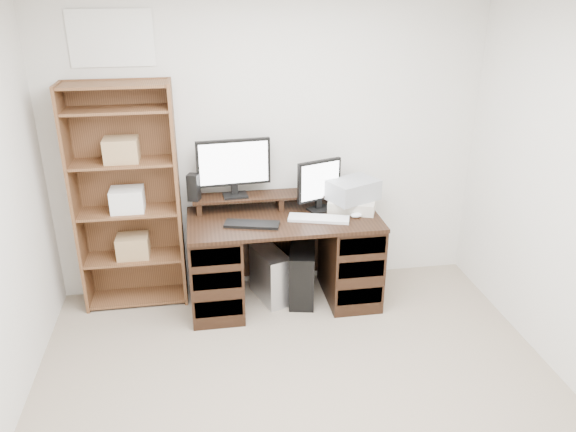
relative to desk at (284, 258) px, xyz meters
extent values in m
cube|color=silver|center=(-0.06, 0.37, 0.86)|extent=(3.50, 0.02, 2.50)
cube|color=white|center=(-1.19, 0.35, 1.69)|extent=(0.60, 0.01, 0.40)
cube|color=black|center=(0.00, -0.01, 0.35)|extent=(1.50, 0.70, 0.03)
cube|color=black|center=(-0.55, -0.01, -0.03)|extent=(0.40, 0.66, 0.72)
cube|color=black|center=(0.55, -0.01, -0.03)|extent=(0.40, 0.66, 0.72)
cube|color=black|center=(0.00, 0.32, 0.01)|extent=(1.48, 0.02, 0.65)
cube|color=black|center=(-0.55, -0.34, -0.21)|extent=(0.36, 0.01, 0.14)
cube|color=black|center=(-0.55, -0.34, 0.03)|extent=(0.36, 0.01, 0.14)
cube|color=black|center=(-0.55, -0.34, 0.23)|extent=(0.36, 0.01, 0.14)
cube|color=black|center=(0.55, -0.34, -0.21)|extent=(0.36, 0.01, 0.14)
cube|color=black|center=(0.55, -0.34, 0.03)|extent=(0.36, 0.01, 0.14)
cube|color=black|center=(0.55, -0.34, 0.23)|extent=(0.36, 0.01, 0.14)
cube|color=black|center=(-0.65, 0.21, 0.41)|extent=(0.04, 0.20, 0.10)
cube|color=black|center=(0.00, 0.21, 0.41)|extent=(0.04, 0.20, 0.10)
cube|color=black|center=(0.65, 0.21, 0.41)|extent=(0.04, 0.20, 0.10)
cube|color=black|center=(0.00, 0.21, 0.47)|extent=(1.40, 0.22, 0.02)
cube|color=black|center=(-0.36, 0.20, 0.49)|extent=(0.20, 0.16, 0.02)
cube|color=black|center=(-0.36, 0.22, 0.55)|extent=(0.06, 0.04, 0.11)
cube|color=black|center=(-0.36, 0.22, 0.76)|extent=(0.58, 0.08, 0.37)
cube|color=white|center=(-0.36, 0.20, 0.76)|extent=(0.54, 0.05, 0.33)
cube|color=black|center=(0.31, 0.09, 0.37)|extent=(0.22, 0.19, 0.02)
cube|color=black|center=(0.30, 0.11, 0.43)|extent=(0.06, 0.04, 0.10)
cube|color=black|center=(0.30, 0.11, 0.61)|extent=(0.37, 0.16, 0.33)
cube|color=white|center=(0.31, 0.09, 0.61)|extent=(0.32, 0.11, 0.29)
cube|color=black|center=(-0.68, 0.17, 0.59)|extent=(0.11, 0.11, 0.21)
cube|color=black|center=(-0.26, -0.12, 0.37)|extent=(0.43, 0.24, 0.02)
cube|color=silver|center=(0.26, -0.10, 0.37)|extent=(0.49, 0.27, 0.02)
ellipsoid|color=white|center=(0.56, -0.09, 0.38)|extent=(0.09, 0.06, 0.04)
cube|color=beige|center=(0.57, 0.06, 0.41)|extent=(0.44, 0.39, 0.09)
cube|color=#91969B|center=(0.57, 0.06, 0.53)|extent=(0.45, 0.40, 0.16)
cube|color=#B3B5BB|center=(-0.11, 0.05, -0.17)|extent=(0.31, 0.47, 0.43)
cube|color=black|center=(0.15, 0.01, -0.16)|extent=(0.29, 0.50, 0.46)
cube|color=#19FF33|center=(0.11, -0.22, -0.06)|extent=(0.01, 0.01, 0.01)
cube|color=brown|center=(-1.58, 0.19, 0.51)|extent=(0.02, 0.30, 1.80)
cube|color=brown|center=(-0.81, 0.19, 0.51)|extent=(0.02, 0.30, 1.80)
cube|color=brown|center=(-1.19, 0.33, 0.51)|extent=(0.80, 0.01, 1.80)
cube|color=brown|center=(-1.19, 0.19, -0.36)|extent=(0.75, 0.28, 0.02)
cube|color=brown|center=(-1.19, 0.19, 0.01)|extent=(0.75, 0.28, 0.02)
cube|color=brown|center=(-1.19, 0.19, 0.41)|extent=(0.75, 0.28, 0.02)
cube|color=brown|center=(-1.19, 0.19, 0.81)|extent=(0.75, 0.28, 0.02)
cube|color=brown|center=(-1.19, 0.19, 1.21)|extent=(0.75, 0.28, 0.02)
cube|color=brown|center=(-1.19, 0.19, 1.39)|extent=(0.75, 0.28, 0.02)
cube|color=#A07F54|center=(-1.19, 0.19, 0.11)|extent=(0.25, 0.20, 0.18)
cube|color=white|center=(-1.19, 0.19, 0.51)|extent=(0.25, 0.20, 0.18)
cube|color=#A07F54|center=(-1.19, 0.19, 0.91)|extent=(0.25, 0.20, 0.18)
camera|label=1|loc=(-0.61, -3.99, 2.10)|focal=35.00mm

